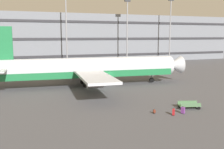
# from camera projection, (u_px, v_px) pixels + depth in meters

# --- Properties ---
(ground_plane) EXTENTS (600.00, 600.00, 0.00)m
(ground_plane) POSITION_uv_depth(u_px,v_px,m) (106.00, 87.00, 45.58)
(ground_plane) COLOR #4C4C51
(terminal_structure) EXTENTS (123.04, 19.87, 15.73)m
(terminal_structure) POSITION_uv_depth(u_px,v_px,m) (60.00, 39.00, 88.74)
(terminal_structure) COLOR slate
(terminal_structure) RESTS_ON ground_plane
(airliner) EXTENTS (36.98, 29.92, 10.33)m
(airliner) POSITION_uv_depth(u_px,v_px,m) (88.00, 69.00, 46.37)
(airliner) COLOR silver
(airliner) RESTS_ON ground_plane
(light_mast_center_left) EXTENTS (1.80, 0.50, 22.84)m
(light_mast_center_left) POSITION_uv_depth(u_px,v_px,m) (66.00, 20.00, 72.46)
(light_mast_center_left) COLOR gray
(light_mast_center_left) RESTS_ON ground_plane
(light_mast_center_right) EXTENTS (1.80, 0.50, 19.55)m
(light_mast_center_right) POSITION_uv_depth(u_px,v_px,m) (127.00, 27.00, 79.01)
(light_mast_center_right) COLOR gray
(light_mast_center_right) RESTS_ON ground_plane
(light_mast_right) EXTENTS (1.80, 0.50, 20.50)m
(light_mast_right) POSITION_uv_depth(u_px,v_px,m) (170.00, 26.00, 84.09)
(light_mast_right) COLOR gray
(light_mast_right) RESTS_ON ground_plane
(suitcase_teal) EXTENTS (0.43, 0.48, 0.88)m
(suitcase_teal) POSITION_uv_depth(u_px,v_px,m) (183.00, 110.00, 29.94)
(suitcase_teal) COLOR #72388C
(suitcase_teal) RESTS_ON ground_plane
(suitcase_black) EXTENTS (0.42, 0.42, 0.86)m
(suitcase_black) POSITION_uv_depth(u_px,v_px,m) (174.00, 112.00, 29.29)
(suitcase_black) COLOR #B21E23
(suitcase_black) RESTS_ON ground_plane
(backpack_red) EXTENTS (0.38, 0.34, 0.56)m
(backpack_red) POSITION_uv_depth(u_px,v_px,m) (154.00, 112.00, 29.96)
(backpack_red) COLOR #592619
(backpack_red) RESTS_ON ground_plane
(baggage_cart) EXTENTS (3.36, 1.98, 0.82)m
(baggage_cart) POSITION_uv_depth(u_px,v_px,m) (189.00, 105.00, 32.08)
(baggage_cart) COLOR #4C724C
(baggage_cart) RESTS_ON ground_plane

